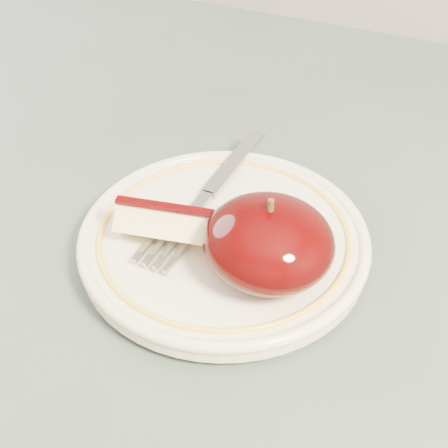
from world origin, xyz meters
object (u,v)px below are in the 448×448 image
at_px(apple_half, 268,242).
at_px(plate, 224,239).
at_px(table, 121,325).
at_px(fork, 207,195).

bearing_deg(apple_half, plate, 151.31).
distance_m(table, apple_half, 0.18).
height_order(plate, apple_half, apple_half).
bearing_deg(fork, plate, -136.58).
xyz_separation_m(table, apple_half, (0.12, 0.01, 0.13)).
bearing_deg(fork, apple_half, -126.12).
xyz_separation_m(plate, fork, (-0.03, 0.03, 0.01)).
bearing_deg(fork, table, 139.50).
xyz_separation_m(plate, apple_half, (0.04, -0.02, 0.03)).
distance_m(plate, apple_half, 0.06).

